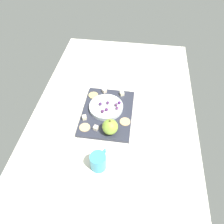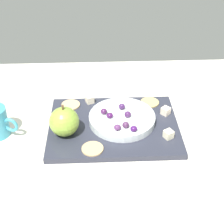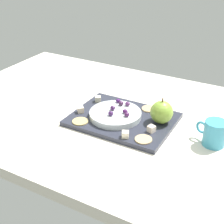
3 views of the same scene
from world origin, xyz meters
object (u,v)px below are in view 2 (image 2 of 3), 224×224
cheese_cube_1 (166,111)px  grape_6 (122,107)px  serving_dish (122,119)px  cheese_cube_3 (169,134)px  grape_1 (128,114)px  grape_2 (126,125)px  apple_whole (64,122)px  cracker_1 (93,149)px  cheese_cube_2 (69,114)px  cracker_2 (150,102)px  platter (114,126)px  grape_5 (117,127)px  cheese_cube_0 (90,99)px  grape_0 (110,115)px  grape_3 (104,111)px  cracker_0 (71,105)px  grape_4 (134,129)px

cheese_cube_1 → grape_6: 11.92cm
serving_dish → cheese_cube_3: bearing=147.6°
grape_1 → grape_2: bearing=79.1°
apple_whole → cracker_1: 9.71cm
cheese_cube_2 → cracker_2: size_ratio=0.39×
platter → grape_5: (-0.69, 4.83, 3.42)cm
cheese_cube_0 → cracker_2: bearing=176.5°
platter → cheese_cube_3: (-13.17, 5.94, 1.76)cm
grape_0 → grape_2: 5.68cm
platter → grape_2: (-2.78, 4.01, 3.49)cm
cheese_cube_3 → cheese_cube_1: bearing=-95.8°
cracker_2 → grape_2: (7.88, 13.34, 2.55)cm
cheese_cube_0 → apple_whole: bearing=66.6°
grape_0 → grape_3: bearing=-50.5°
cheese_cube_2 → grape_6: (-14.13, -0.27, 1.75)cm
cracker_2 → grape_3: bearing=29.2°
cheese_cube_0 → serving_dish: bearing=132.1°
grape_2 → grape_6: same height
cheese_cube_0 → grape_5: 16.78cm
serving_dish → grape_2: grape_2 is taller
cheese_cube_0 → grape_3: bearing=114.4°
cracker_2 → grape_1: 11.70cm
serving_dish → cracker_2: bearing=-135.3°
cracker_2 → grape_5: size_ratio=3.02×
cheese_cube_3 → grape_2: size_ratio=1.18×
cheese_cube_0 → platter: bearing=121.0°
cheese_cube_3 → cracker_0: size_ratio=0.39×
cracker_0 → grape_4: size_ratio=3.02×
apple_whole → cracker_2: 26.47cm
cheese_cube_1 → cracker_0: (25.71, -5.20, -0.81)cm
cheese_cube_2 → grape_1: bearing=167.9°
grape_5 → grape_6: (-1.68, -8.75, 0.08)cm
cheese_cube_1 → cheese_cube_3: 9.83cm
cracker_1 → cheese_cube_3: bearing=-169.1°
cheese_cube_1 → grape_4: (9.52, 9.30, 1.63)cm
cheese_cube_1 → cheese_cube_2: same height
cheese_cube_1 → grape_2: 13.93cm
apple_whole → grape_1: apple_whole is taller
cracker_1 → grape_6: 15.73cm
grape_4 → grape_5: same height
apple_whole → grape_1: bearing=-166.3°
serving_dish → grape_5: (1.56, 5.82, 1.70)cm
grape_1 → grape_5: size_ratio=1.00×
apple_whole → grape_4: size_ratio=4.30×
cheese_cube_3 → grape_4: bearing=-3.2°
cheese_cube_2 → grape_4: 18.83cm
grape_1 → cracker_0: bearing=-29.8°
grape_5 → grape_6: size_ratio=1.00×
grape_3 → apple_whole: bearing=29.4°
cheese_cube_2 → cracker_0: 5.46cm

